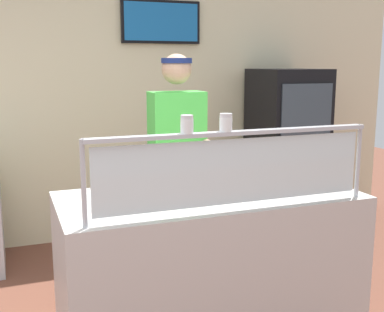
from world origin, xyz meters
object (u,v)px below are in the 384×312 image
object	(u,v)px
pizza_tray	(196,188)
parmesan_shaker	(187,126)
drink_fridge	(286,150)
worker_figure	(178,161)
pizza_server	(196,185)
pepper_flake_shaker	(226,124)

from	to	relation	value
pizza_tray	parmesan_shaker	xyz separation A→B (m)	(-0.22, -0.45, 0.43)
parmesan_shaker	drink_fridge	distance (m)	2.83
worker_figure	pizza_server	bearing A→B (deg)	-99.43
worker_figure	drink_fridge	bearing A→B (deg)	33.45
pizza_tray	parmesan_shaker	world-z (taller)	parmesan_shaker
pizza_tray	pepper_flake_shaker	size ratio (longest dim) A/B	5.68
pizza_tray	drink_fridge	bearing A→B (deg)	44.96
parmesan_shaker	worker_figure	distance (m)	1.18
drink_fridge	pizza_server	bearing A→B (deg)	-134.72
pepper_flake_shaker	worker_figure	bearing A→B (deg)	83.62
worker_figure	drink_fridge	distance (m)	1.83
parmesan_shaker	pepper_flake_shaker	bearing A→B (deg)	0.00
pizza_server	pepper_flake_shaker	distance (m)	0.60
pizza_server	drink_fridge	bearing A→B (deg)	58.76
drink_fridge	parmesan_shaker	bearing A→B (deg)	-131.65
pizza_server	parmesan_shaker	distance (m)	0.64
pizza_tray	pizza_server	bearing A→B (deg)	-95.93
pizza_server	worker_figure	bearing A→B (deg)	94.05
pizza_tray	pepper_flake_shaker	xyz separation A→B (m)	(-0.02, -0.45, 0.43)
pizza_server	pepper_flake_shaker	xyz separation A→B (m)	(-0.01, -0.43, 0.41)
pizza_server	drink_fridge	distance (m)	2.32
pizza_server	pepper_flake_shaker	size ratio (longest dim) A/B	3.13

